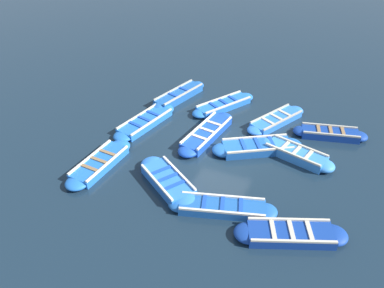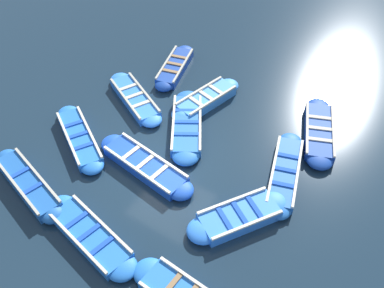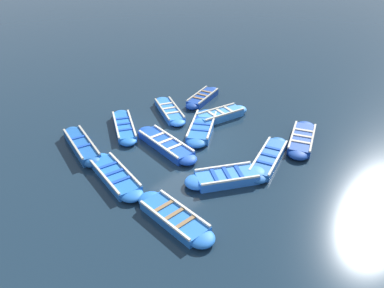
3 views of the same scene
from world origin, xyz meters
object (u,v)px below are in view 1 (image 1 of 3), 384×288
object	(u,v)px
boat_tucked	(222,207)
boat_alongside	(207,133)
boat_outer_right	(330,134)
boat_centre	(179,95)
boat_stern_in	(168,181)
boat_near_quay	(257,147)
boat_drifting	(145,122)
boat_far_corner	(100,163)
boat_end_of_row	(290,234)
boat_outer_left	(224,105)
boat_broadside	(276,120)
boat_bow_out	(296,154)

from	to	relation	value
boat_tucked	boat_alongside	bearing A→B (deg)	-61.48
boat_outer_right	boat_tucked	xyz separation A→B (m)	(2.77, 6.05, -0.02)
boat_centre	boat_stern_in	xyz separation A→B (m)	(-2.43, 6.07, -0.02)
boat_near_quay	boat_tucked	size ratio (longest dim) A/B	0.99
boat_stern_in	boat_drifting	world-z (taller)	boat_stern_in
boat_far_corner	boat_tucked	size ratio (longest dim) A/B	0.93
boat_end_of_row	boat_far_corner	distance (m)	7.54
boat_drifting	boat_far_corner	xyz separation A→B (m)	(0.12, 3.36, 0.00)
boat_centre	boat_end_of_row	xyz separation A→B (m)	(-7.03, 6.74, -0.03)
boat_outer_left	boat_outer_right	distance (m)	5.10
boat_drifting	boat_outer_right	world-z (taller)	boat_outer_right
boat_broadside	boat_bow_out	bearing A→B (deg)	120.08
boat_centre	boat_drifting	distance (m)	2.84
boat_near_quay	boat_outer_right	bearing A→B (deg)	-139.26
boat_stern_in	boat_outer_right	size ratio (longest dim) A/B	1.01
boat_outer_right	boat_far_corner	distance (m)	9.79
boat_outer_left	boat_broadside	xyz separation A→B (m)	(-2.68, 0.33, -0.00)
boat_centre	boat_broadside	distance (m)	5.07
boat_alongside	boat_outer_left	world-z (taller)	boat_alongside
boat_end_of_row	boat_bow_out	distance (m)	4.23
boat_stern_in	boat_far_corner	distance (m)	2.92
boat_alongside	boat_end_of_row	xyz separation A→B (m)	(-4.47, 4.15, -0.01)
boat_stern_in	boat_bow_out	world-z (taller)	boat_bow_out
boat_broadside	boat_drifting	distance (m)	6.00
boat_centre	boat_outer_left	bearing A→B (deg)	-178.32
boat_centre	boat_alongside	bearing A→B (deg)	134.66
boat_bow_out	boat_tucked	bearing A→B (deg)	66.66
boat_stern_in	boat_tucked	size ratio (longest dim) A/B	0.87
boat_outer_right	boat_far_corner	world-z (taller)	boat_outer_right
boat_stern_in	boat_outer_left	bearing A→B (deg)	-89.59
boat_end_of_row	boat_stern_in	distance (m)	4.65
boat_centre	boat_far_corner	size ratio (longest dim) A/B	1.06
boat_outer_right	boat_outer_left	bearing A→B (deg)	-5.94
boat_end_of_row	boat_drifting	world-z (taller)	boat_end_of_row
boat_far_corner	boat_outer_right	bearing A→B (deg)	-144.25
boat_centre	boat_drifting	world-z (taller)	boat_centre
boat_end_of_row	boat_outer_left	bearing A→B (deg)	-55.68
boat_alongside	boat_broadside	xyz separation A→B (m)	(-2.50, -2.33, -0.02)
boat_alongside	boat_centre	xyz separation A→B (m)	(2.56, -2.59, 0.02)
boat_far_corner	boat_drifting	bearing A→B (deg)	-92.08
boat_drifting	boat_near_quay	bearing A→B (deg)	-178.76
boat_bow_out	boat_tucked	size ratio (longest dim) A/B	0.87
boat_alongside	boat_drifting	xyz separation A→B (m)	(2.93, 0.23, -0.02)
boat_bow_out	boat_near_quay	bearing A→B (deg)	5.27
boat_centre	boat_near_quay	bearing A→B (deg)	150.84
boat_centre	boat_outer_right	world-z (taller)	boat_centre
boat_outer_left	boat_outer_right	size ratio (longest dim) A/B	1.07
boat_outer_right	boat_tucked	size ratio (longest dim) A/B	0.86
boat_alongside	boat_near_quay	size ratio (longest dim) A/B	1.06
boat_stern_in	boat_bow_out	xyz separation A→B (m)	(-3.96, -3.51, 0.01)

